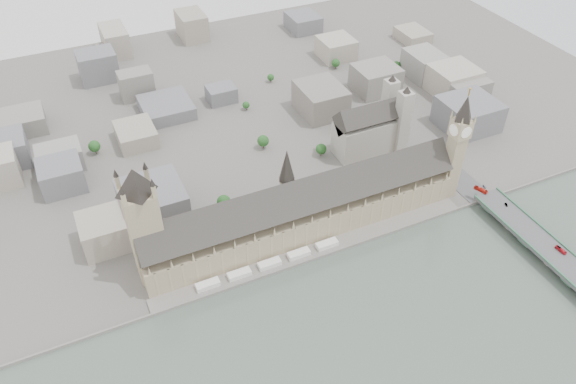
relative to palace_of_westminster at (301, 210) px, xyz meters
name	(u,v)px	position (x,y,z in m)	size (l,w,h in m)	color
ground	(312,246)	(0.00, -19.70, -22.71)	(900.00, 900.00, 0.00)	#595651
embankment_wall	(320,257)	(0.00, -34.70, -21.21)	(600.00, 1.50, 3.00)	slate
river_terrace	(316,251)	(0.00, -27.20, -21.71)	(270.00, 15.00, 2.00)	slate
terrace_tents	(270,264)	(-40.00, -26.70, -18.71)	(118.00, 7.00, 4.00)	white
palace_of_westminster	(301,210)	(0.00, 0.00, 0.00)	(265.00, 40.73, 55.44)	gray
elizabeth_tower	(458,140)	(138.00, -11.70, 35.38)	(17.00, 17.00, 107.50)	gray
victoria_tower	(143,219)	(-122.00, 6.30, 32.50)	(30.00, 30.00, 100.00)	gray
central_tower	(287,175)	(-10.00, 6.30, 35.21)	(13.00, 13.00, 48.00)	#9D866C
westminster_bridge	(546,252)	(162.00, -107.20, -17.58)	(25.00, 325.00, 10.25)	#474749
westminster_abbey	(371,128)	(110.92, 75.30, 2.38)	(68.00, 36.00, 64.00)	#A6A196
city_skyline_inland	(211,87)	(0.00, 225.30, -3.71)	(720.00, 360.00, 38.00)	gray
park_trees	(271,198)	(-10.00, 40.30, -15.21)	(110.00, 30.00, 15.00)	#18451A
red_bus_north	(481,190)	(158.50, -31.13, -10.77)	(2.83, 12.11, 3.37)	red
red_bus_south	(561,250)	(167.38, -114.49, -11.11)	(2.26, 9.65, 2.69)	red
car_silver	(506,205)	(166.23, -54.93, -11.78)	(1.42, 4.08, 1.34)	gray
car_approach	(484,187)	(165.05, -28.36, -11.82)	(1.79, 4.40, 1.28)	gray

